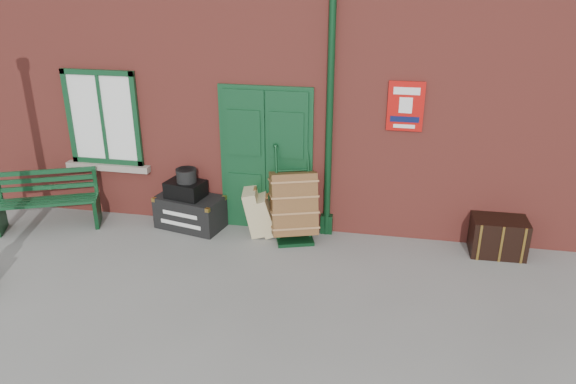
% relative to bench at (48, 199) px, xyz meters
% --- Properties ---
extents(ground, '(80.00, 80.00, 0.00)m').
position_rel_bench_xyz_m(ground, '(3.69, -0.87, -0.47)').
color(ground, gray).
rests_on(ground, ground).
extents(station_building, '(10.30, 4.30, 4.36)m').
position_rel_bench_xyz_m(station_building, '(3.68, 2.63, 1.69)').
color(station_building, '#973A30').
rests_on(station_building, ground).
extents(bench, '(1.57, 1.00, 0.93)m').
position_rel_bench_xyz_m(bench, '(0.00, 0.00, 0.00)').
color(bench, '#103C1F').
rests_on(bench, ground).
extents(houdini_trunk, '(1.12, 0.78, 0.51)m').
position_rel_bench_xyz_m(houdini_trunk, '(2.20, 0.38, -0.21)').
color(houdini_trunk, black).
rests_on(houdini_trunk, ground).
extents(strongbox, '(0.64, 0.53, 0.26)m').
position_rel_bench_xyz_m(strongbox, '(2.15, 0.38, 0.17)').
color(strongbox, black).
rests_on(strongbox, houdini_trunk).
extents(hatbox, '(0.37, 0.37, 0.21)m').
position_rel_bench_xyz_m(hatbox, '(2.18, 0.38, 0.40)').
color(hatbox, black).
rests_on(hatbox, strongbox).
extents(suitcase_back, '(0.42, 0.56, 0.73)m').
position_rel_bench_xyz_m(suitcase_back, '(3.24, 0.38, -0.10)').
color(suitcase_back, tan).
rests_on(suitcase_back, ground).
extents(suitcase_front, '(0.42, 0.51, 0.63)m').
position_rel_bench_xyz_m(suitcase_front, '(3.42, 0.38, -0.15)').
color(suitcase_front, tan).
rests_on(suitcase_front, ground).
extents(porter_trolley, '(0.87, 0.90, 1.39)m').
position_rel_bench_xyz_m(porter_trolley, '(3.85, 0.36, 0.07)').
color(porter_trolley, '#0C3218').
rests_on(porter_trolley, ground).
extents(dark_trunk, '(0.77, 0.51, 0.55)m').
position_rel_bench_xyz_m(dark_trunk, '(6.83, 0.38, -0.19)').
color(dark_trunk, black).
rests_on(dark_trunk, ground).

